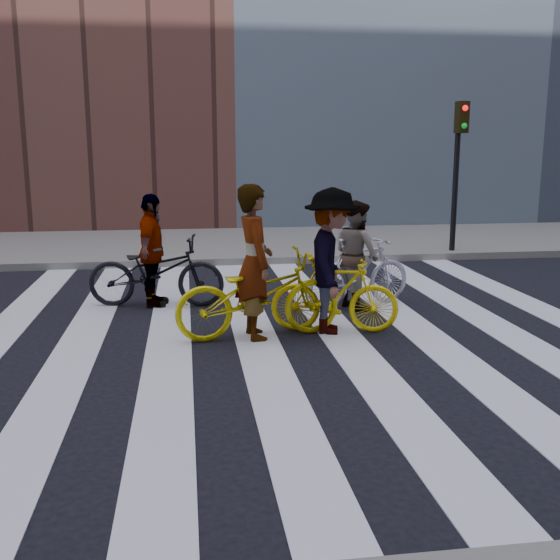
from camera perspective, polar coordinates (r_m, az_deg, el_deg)
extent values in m
plane|color=black|center=(8.66, 1.41, -4.63)|extent=(100.00, 100.00, 0.00)
cube|color=gray|center=(15.93, -3.08, 3.16)|extent=(100.00, 5.00, 0.15)
cube|color=white|center=(8.66, -16.92, -5.12)|extent=(0.55, 10.00, 0.01)
cube|color=white|center=(8.55, -9.59, -4.97)|extent=(0.55, 10.00, 0.01)
cube|color=white|center=(8.59, -2.22, -4.73)|extent=(0.55, 10.00, 0.01)
cube|color=white|center=(8.77, 4.97, -4.43)|extent=(0.55, 10.00, 0.01)
cube|color=white|center=(9.08, 11.77, -4.08)|extent=(0.55, 10.00, 0.01)
cube|color=white|center=(9.50, 18.03, -3.70)|extent=(0.55, 10.00, 0.01)
cylinder|color=black|center=(14.80, 15.02, 8.07)|extent=(0.12, 0.12, 3.20)
cube|color=black|center=(14.65, 15.55, 13.49)|extent=(0.22, 0.28, 0.65)
sphere|color=red|center=(14.52, 15.83, 14.21)|extent=(0.12, 0.12, 0.12)
sphere|color=#0CCC26|center=(14.51, 15.75, 12.79)|extent=(0.12, 0.12, 0.12)
imported|color=#D9C90C|center=(8.33, -1.88, -1.30)|extent=(2.22, 1.03, 1.12)
imported|color=silver|center=(10.02, 6.91, 0.69)|extent=(1.85, 1.03, 1.07)
imported|color=yellow|center=(8.61, 4.77, -1.30)|extent=(1.74, 0.84, 1.01)
imported|color=black|center=(10.15, -10.75, 0.75)|extent=(2.15, 1.02, 1.09)
imported|color=slate|center=(8.24, -2.25, 1.54)|extent=(0.56, 0.77, 1.96)
imported|color=slate|center=(9.96, 6.67, 2.25)|extent=(0.83, 0.94, 1.63)
imported|color=slate|center=(8.51, 4.50, 1.62)|extent=(0.97, 1.36, 1.90)
imported|color=slate|center=(10.09, -11.10, 2.51)|extent=(0.56, 1.06, 1.72)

